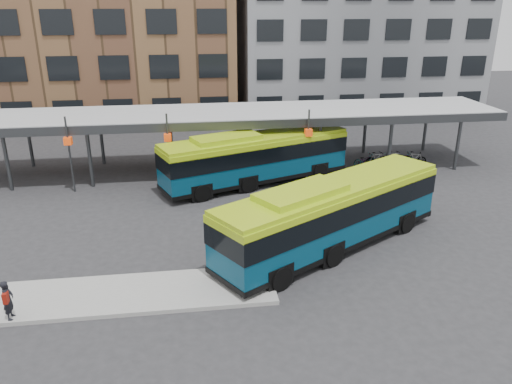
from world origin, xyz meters
name	(u,v)px	position (x,y,z in m)	size (l,w,h in m)	color
ground	(231,254)	(0.00, 0.00, 0.00)	(120.00, 120.00, 0.00)	#28282B
boarding_island	(103,296)	(-5.50, -3.00, 0.09)	(14.00, 3.00, 0.18)	gray
canopy	(212,116)	(-0.06, 12.87, 3.91)	(40.00, 6.53, 4.80)	#999B9E
building_brick	(95,4)	(-10.00, 32.00, 11.00)	(26.00, 14.00, 22.00)	brown
building_grey	(354,14)	(16.00, 32.00, 10.00)	(24.00, 14.00, 20.00)	slate
bus_front	(332,213)	(4.86, 0.01, 1.85)	(12.41, 9.01, 3.55)	#073B55
bus_rear	(255,157)	(2.52, 9.65, 1.81)	(12.76, 7.02, 3.48)	#073B55
pedestrian	(8,300)	(-8.63, -4.21, 0.98)	(0.39, 0.62, 1.57)	black
bike_rack	(388,159)	(12.65, 12.16, 0.47)	(5.57, 1.27, 1.02)	slate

